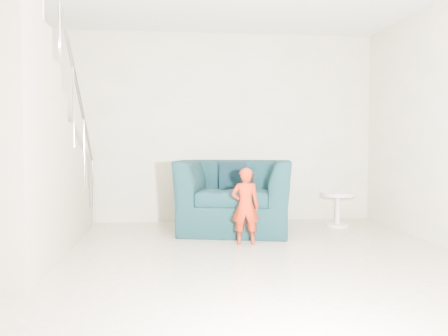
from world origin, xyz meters
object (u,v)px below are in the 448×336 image
at_px(side_table, 338,204).
at_px(staircase, 3,163).
at_px(armchair, 236,196).
at_px(toddler, 245,206).

relative_size(side_table, staircase, 0.13).
distance_m(armchair, toddler, 0.82).
bearing_deg(toddler, armchair, -84.87).
height_order(armchair, staircase, staircase).
xyz_separation_m(side_table, staircase, (-3.80, -1.56, 0.64)).
bearing_deg(side_table, armchair, -172.44).
xyz_separation_m(armchair, side_table, (1.42, 0.19, -0.15)).
distance_m(armchair, staircase, 2.79).
bearing_deg(staircase, armchair, 29.98).
bearing_deg(armchair, side_table, 20.67).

